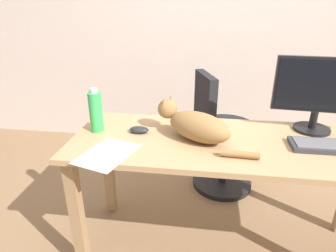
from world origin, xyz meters
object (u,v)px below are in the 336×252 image
Objects in this scene: cat at (195,125)px; computer_mouse at (139,130)px; office_chair at (219,140)px; water_bottle at (96,111)px; monitor at (319,92)px.

cat reaches higher than computer_mouse.
office_chair is at bearing 52.73° from computer_mouse.
computer_mouse is (-0.48, -0.63, 0.34)m from office_chair.
computer_mouse is 0.44× the size of water_bottle.
office_chair is at bearing 136.16° from monitor.
water_bottle reaches higher than computer_mouse.
monitor is 1.01m from computer_mouse.
monitor is 0.70m from cat.
computer_mouse is 0.26m from water_bottle.
monitor is 1.23m from water_bottle.
office_chair is at bearing 41.45° from water_bottle.
cat is at bearing -104.36° from office_chair.
cat is 4.79× the size of computer_mouse.
water_bottle is at bearing -178.93° from computer_mouse.
office_chair reaches higher than computer_mouse.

